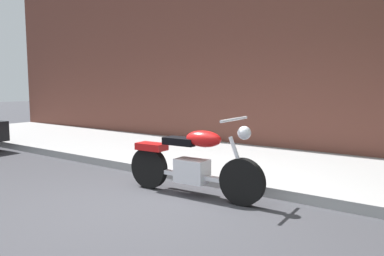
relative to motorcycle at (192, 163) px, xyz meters
The scene contains 3 objects.
ground_plane 0.83m from the motorcycle, 99.85° to the right, with size 60.00×60.00×0.00m, color #38383D.
sidewalk 2.14m from the motorcycle, 93.24° to the left, with size 19.97×3.14×0.14m, color #969696.
motorcycle is the anchor object (origin of this frame).
Camera 1 is at (3.10, -3.40, 1.51)m, focal length 35.50 mm.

